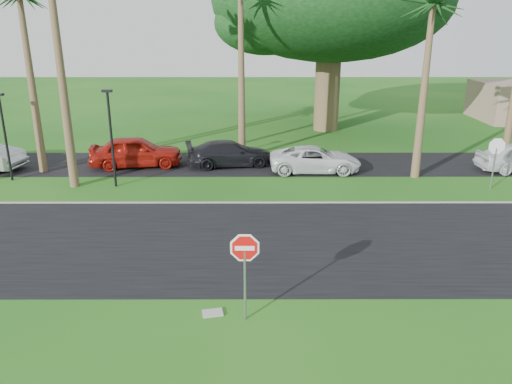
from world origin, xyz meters
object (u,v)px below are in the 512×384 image
object	(u,v)px
car_minivan	(315,160)
stop_sign_near	(245,259)
car_red	(136,152)
stop_sign_far	(496,153)
car_dark	(230,154)

from	to	relation	value
car_minivan	stop_sign_near	bearing A→B (deg)	166.14
car_minivan	car_red	bearing A→B (deg)	84.12
stop_sign_near	stop_sign_far	size ratio (longest dim) A/B	1.00
car_dark	car_minivan	size ratio (longest dim) A/B	0.99
stop_sign_near	car_red	xyz separation A→B (m)	(-6.25, 14.96, -0.93)
stop_sign_near	car_minivan	world-z (taller)	stop_sign_near
car_dark	car_minivan	xyz separation A→B (m)	(4.58, -1.17, -0.02)
car_minivan	stop_sign_far	bearing A→B (deg)	-110.11
car_dark	car_red	bearing A→B (deg)	80.60
stop_sign_far	car_red	xyz separation A→B (m)	(-17.75, 3.96, -0.93)
stop_sign_near	stop_sign_far	distance (m)	15.91
car_red	stop_sign_far	bearing A→B (deg)	-110.76
stop_sign_far	car_minivan	xyz separation A→B (m)	(-8.05, 2.95, -1.11)
car_red	car_dark	bearing A→B (deg)	-96.34
stop_sign_far	car_minivan	bearing A→B (deg)	-20.15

